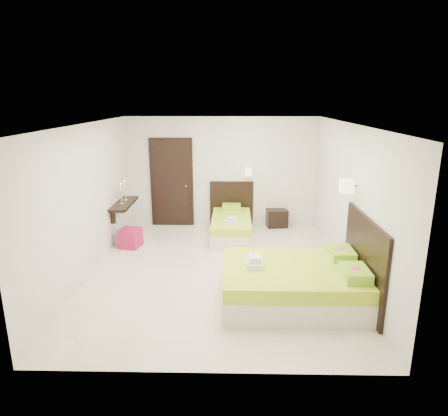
{
  "coord_description": "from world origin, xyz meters",
  "views": [
    {
      "loc": [
        0.25,
        -6.61,
        3.02
      ],
      "look_at": [
        0.1,
        0.3,
        1.1
      ],
      "focal_mm": 32.0,
      "sensor_mm": 36.0,
      "label": 1
    }
  ],
  "objects_px": {
    "nightstand": "(276,218)",
    "bed_double": "(298,281)",
    "bed_single": "(231,224)",
    "ottoman": "(130,238)"
  },
  "relations": [
    {
      "from": "bed_double",
      "to": "nightstand",
      "type": "distance_m",
      "value": 3.68
    },
    {
      "from": "bed_single",
      "to": "nightstand",
      "type": "relative_size",
      "value": 3.6
    },
    {
      "from": "nightstand",
      "to": "ottoman",
      "type": "relative_size",
      "value": 1.22
    },
    {
      "from": "nightstand",
      "to": "ottoman",
      "type": "height_order",
      "value": "nightstand"
    },
    {
      "from": "bed_double",
      "to": "nightstand",
      "type": "relative_size",
      "value": 4.42
    },
    {
      "from": "bed_single",
      "to": "ottoman",
      "type": "xyz_separation_m",
      "value": [
        -2.1,
        -0.77,
        -0.07
      ]
    },
    {
      "from": "nightstand",
      "to": "bed_double",
      "type": "bearing_deg",
      "value": -97.47
    },
    {
      "from": "nightstand",
      "to": "ottoman",
      "type": "xyz_separation_m",
      "value": [
        -3.19,
        -1.46,
        -0.02
      ]
    },
    {
      "from": "ottoman",
      "to": "nightstand",
      "type": "bearing_deg",
      "value": 24.56
    },
    {
      "from": "bed_double",
      "to": "nightstand",
      "type": "xyz_separation_m",
      "value": [
        0.06,
        3.68,
        -0.1
      ]
    }
  ]
}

